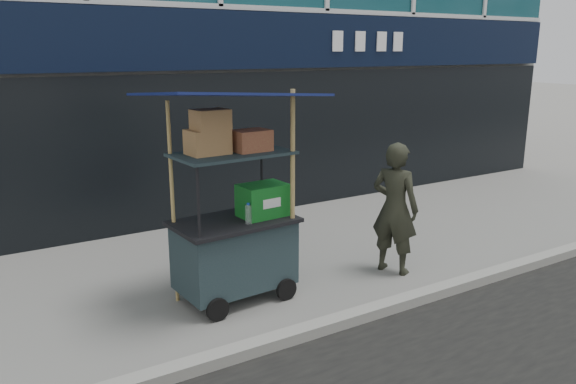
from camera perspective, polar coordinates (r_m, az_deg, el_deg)
ground at (r=6.45m, az=8.99°, el=-11.23°), size 80.00×80.00×0.00m
curb at (r=6.29m, az=10.21°, el=-11.37°), size 80.00×0.18×0.12m
vendor_cart at (r=6.27m, az=-5.34°, el=-3.58°), size 1.86×1.37×2.41m
vendor_man at (r=7.13m, az=10.80°, el=-1.64°), size 0.61×0.72×1.67m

